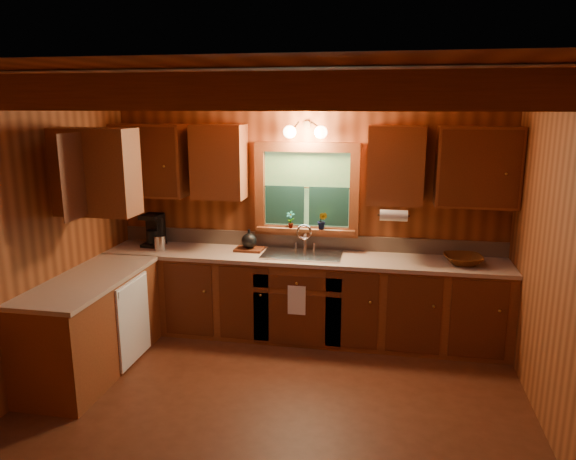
{
  "coord_description": "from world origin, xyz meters",
  "views": [
    {
      "loc": [
        0.86,
        -3.77,
        2.43
      ],
      "look_at": [
        0.0,
        0.8,
        1.35
      ],
      "focal_mm": 33.68,
      "sensor_mm": 36.0,
      "label": 1
    }
  ],
  "objects_px": {
    "cutting_board": "(249,249)",
    "wicker_basket": "(463,260)",
    "coffee_maker": "(154,230)",
    "sink": "(302,259)"
  },
  "relations": [
    {
      "from": "coffee_maker",
      "to": "cutting_board",
      "type": "bearing_deg",
      "value": 3.34
    },
    {
      "from": "cutting_board",
      "to": "wicker_basket",
      "type": "xyz_separation_m",
      "value": [
        2.2,
        -0.11,
        0.03
      ]
    },
    {
      "from": "wicker_basket",
      "to": "cutting_board",
      "type": "bearing_deg",
      "value": 177.23
    },
    {
      "from": "wicker_basket",
      "to": "coffee_maker",
      "type": "bearing_deg",
      "value": 177.64
    },
    {
      "from": "cutting_board",
      "to": "wicker_basket",
      "type": "bearing_deg",
      "value": -1.56
    },
    {
      "from": "cutting_board",
      "to": "coffee_maker",
      "type": "bearing_deg",
      "value": 179.68
    },
    {
      "from": "cutting_board",
      "to": "wicker_basket",
      "type": "distance_m",
      "value": 2.2
    },
    {
      "from": "coffee_maker",
      "to": "sink",
      "type": "bearing_deg",
      "value": 1.65
    },
    {
      "from": "sink",
      "to": "wicker_basket",
      "type": "xyz_separation_m",
      "value": [
        1.61,
        -0.04,
        0.09
      ]
    },
    {
      "from": "coffee_maker",
      "to": "wicker_basket",
      "type": "bearing_deg",
      "value": 2.51
    }
  ]
}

